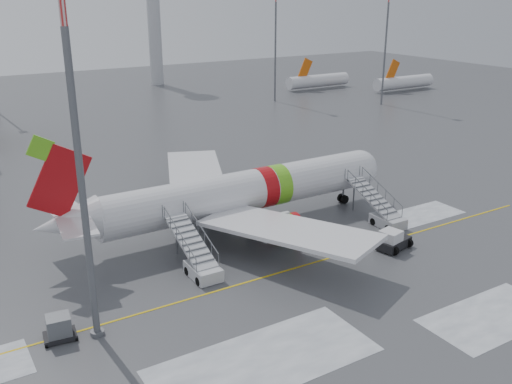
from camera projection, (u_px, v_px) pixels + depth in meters
ground at (261, 271)px, 45.52m from camera, size 260.00×260.00×0.00m
airliner at (236, 194)px, 52.78m from camera, size 35.03×32.97×11.18m
airstair_fwd at (383, 214)px, 54.41m from camera, size 2.05×7.70×3.48m
airstair_aft at (199, 261)px, 44.81m from camera, size 2.05×7.70×3.48m
pushback_tug at (393, 241)px, 49.19m from camera, size 3.46×2.89×1.80m
uld_container at (59, 329)px, 36.38m from camera, size 2.18×1.70×1.66m
light_mast_near at (77, 146)px, 32.89m from camera, size 1.20×1.20×24.43m
control_tower at (153, 2)px, 130.46m from camera, size 6.40×6.40×30.00m
light_mast_far_ne at (276, 31)px, 111.46m from camera, size 1.20×1.20×24.25m
light_mast_far_e at (386, 32)px, 108.08m from camera, size 1.20×1.20×24.25m
distant_aircraft at (346, 91)px, 127.77m from camera, size 35.00×18.00×8.00m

